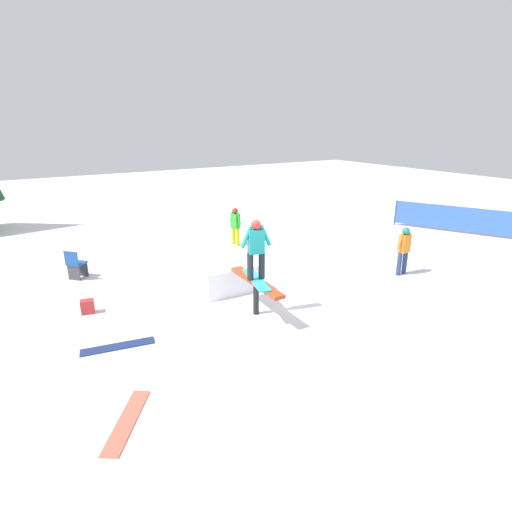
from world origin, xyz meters
The scene contains 11 objects.
ground_plane centered at (0.00, 0.00, 0.00)m, with size 60.00×60.00×0.00m, color white.
rail_feature centered at (0.00, 0.00, 0.72)m, with size 2.11×0.36×0.87m.
snow_kicker_ramp centered at (-2.03, 0.08, 0.37)m, with size 1.80×1.50×0.74m, color white.
main_rider_on_rail centered at (0.00, 0.00, 1.60)m, with size 1.48×0.73×1.45m.
bystander_green centered at (-5.25, 2.34, 0.79)m, with size 0.63×0.26×1.40m.
bystander_orange centered at (0.06, 5.13, 0.82)m, with size 0.22×0.64×1.46m.
loose_snowboard_coral centered at (2.06, -3.62, 0.01)m, with size 1.43×0.28×0.02m, color #EA674F.
loose_snowboard_navy centered at (-0.21, -3.20, 0.01)m, with size 1.45×0.28×0.02m, color navy.
folding_chair centered at (-4.70, -3.28, 0.41)m, with size 0.62×0.62×0.88m.
backpack_on_snow centered at (-2.16, -3.44, 0.17)m, with size 0.30×0.22×0.34m, color red.
safety_fence centered at (-1.95, 11.01, 0.60)m, with size 4.57×2.28×1.10m.
Camera 1 is at (7.38, -4.55, 4.39)m, focal length 28.00 mm.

